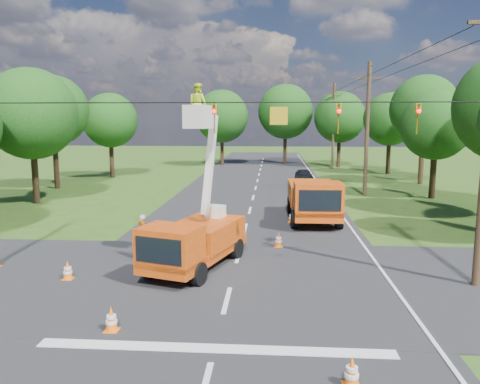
# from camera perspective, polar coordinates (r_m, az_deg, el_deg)

# --- Properties ---
(ground) EXTENTS (140.00, 140.00, 0.00)m
(ground) POSITION_cam_1_polar(r_m,az_deg,el_deg) (34.59, 1.61, -0.76)
(ground) COLOR #304E17
(ground) RESTS_ON ground
(road_main) EXTENTS (12.00, 100.00, 0.06)m
(road_main) POSITION_cam_1_polar(r_m,az_deg,el_deg) (34.59, 1.61, -0.76)
(road_main) COLOR black
(road_main) RESTS_ON ground
(road_cross) EXTENTS (56.00, 10.00, 0.07)m
(road_cross) POSITION_cam_1_polar(r_m,az_deg,el_deg) (17.12, -0.95, -10.70)
(road_cross) COLOR black
(road_cross) RESTS_ON ground
(stop_bar) EXTENTS (9.00, 0.45, 0.02)m
(stop_bar) POSITION_cam_1_polar(r_m,az_deg,el_deg) (12.37, -3.13, -18.71)
(stop_bar) COLOR silver
(stop_bar) RESTS_ON ground
(edge_line) EXTENTS (0.12, 90.00, 0.02)m
(edge_line) POSITION_cam_1_polar(r_m,az_deg,el_deg) (34.82, 10.86, -0.85)
(edge_line) COLOR silver
(edge_line) RESTS_ON ground
(bucket_truck) EXTENTS (3.61, 5.86, 7.08)m
(bucket_truck) POSITION_cam_1_polar(r_m,az_deg,el_deg) (18.00, -5.56, -4.80)
(bucket_truck) COLOR #DF4D0F
(bucket_truck) RESTS_ON ground
(second_truck) EXTENTS (2.78, 6.76, 2.51)m
(second_truck) POSITION_cam_1_polar(r_m,az_deg,el_deg) (26.77, 8.96, -0.82)
(second_truck) COLOR #DF4D0F
(second_truck) RESTS_ON ground
(ground_worker) EXTENTS (0.75, 0.63, 1.76)m
(ground_worker) POSITION_cam_1_polar(r_m,az_deg,el_deg) (19.63, -11.68, -5.66)
(ground_worker) COLOR #ED5A14
(ground_worker) RESTS_ON ground
(distant_car) EXTENTS (1.74, 3.76, 1.25)m
(distant_car) POSITION_cam_1_polar(r_m,az_deg,el_deg) (43.69, 7.82, 1.98)
(distant_car) COLOR black
(distant_car) RESTS_ON ground
(traffic_cone_0) EXTENTS (0.38, 0.38, 0.71)m
(traffic_cone_0) POSITION_cam_1_polar(r_m,az_deg,el_deg) (13.58, -15.41, -14.74)
(traffic_cone_0) COLOR orange
(traffic_cone_0) RESTS_ON ground
(traffic_cone_1) EXTENTS (0.38, 0.38, 0.71)m
(traffic_cone_1) POSITION_cam_1_polar(r_m,az_deg,el_deg) (10.99, 13.46, -20.58)
(traffic_cone_1) COLOR orange
(traffic_cone_1) RESTS_ON ground
(traffic_cone_2) EXTENTS (0.38, 0.38, 0.71)m
(traffic_cone_2) POSITION_cam_1_polar(r_m,az_deg,el_deg) (21.29, 4.73, -5.82)
(traffic_cone_2) COLOR orange
(traffic_cone_2) RESTS_ON ground
(traffic_cone_3) EXTENTS (0.38, 0.38, 0.71)m
(traffic_cone_3) POSITION_cam_1_polar(r_m,az_deg,el_deg) (26.33, 6.30, -3.02)
(traffic_cone_3) COLOR orange
(traffic_cone_3) RESTS_ON ground
(traffic_cone_4) EXTENTS (0.38, 0.38, 0.71)m
(traffic_cone_4) POSITION_cam_1_polar(r_m,az_deg,el_deg) (18.13, -20.26, -8.95)
(traffic_cone_4) COLOR orange
(traffic_cone_4) RESTS_ON ground
(traffic_cone_7) EXTENTS (0.38, 0.38, 0.71)m
(traffic_cone_7) POSITION_cam_1_polar(r_m,az_deg,el_deg) (31.93, 7.36, -0.97)
(traffic_cone_7) COLOR orange
(traffic_cone_7) RESTS_ON ground
(pole_right_mid) EXTENTS (1.80, 0.30, 10.00)m
(pole_right_mid) POSITION_cam_1_polar(r_m,az_deg,el_deg) (36.79, 15.25, 7.50)
(pole_right_mid) COLOR #4C3823
(pole_right_mid) RESTS_ON ground
(pole_right_far) EXTENTS (1.80, 0.30, 10.00)m
(pole_right_far) POSITION_cam_1_polar(r_m,az_deg,el_deg) (56.54, 11.31, 7.96)
(pole_right_far) COLOR #4C3823
(pole_right_far) RESTS_ON ground
(signal_span) EXTENTS (18.00, 0.29, 1.07)m
(signal_span) POSITION_cam_1_polar(r_m,az_deg,el_deg) (16.10, 7.01, 9.31)
(signal_span) COLOR black
(signal_span) RESTS_ON ground
(tree_left_d) EXTENTS (6.20, 6.20, 9.24)m
(tree_left_d) POSITION_cam_1_polar(r_m,az_deg,el_deg) (35.15, -24.12, 8.67)
(tree_left_d) COLOR #382616
(tree_left_d) RESTS_ON ground
(tree_left_e) EXTENTS (5.80, 5.80, 9.41)m
(tree_left_e) POSITION_cam_1_polar(r_m,az_deg,el_deg) (42.22, -21.84, 9.19)
(tree_left_e) COLOR #382616
(tree_left_e) RESTS_ON ground
(tree_left_f) EXTENTS (5.40, 5.40, 8.40)m
(tree_left_f) POSITION_cam_1_polar(r_m,az_deg,el_deg) (48.85, -15.55, 8.40)
(tree_left_f) COLOR #382616
(tree_left_f) RESTS_ON ground
(tree_right_c) EXTENTS (5.00, 5.00, 7.83)m
(tree_right_c) POSITION_cam_1_polar(r_m,az_deg,el_deg) (37.02, 22.77, 7.46)
(tree_right_c) COLOR #382616
(tree_right_c) RESTS_ON ground
(tree_right_d) EXTENTS (6.00, 6.00, 9.70)m
(tree_right_d) POSITION_cam_1_polar(r_m,az_deg,el_deg) (45.13, 21.56, 9.37)
(tree_right_d) COLOR #382616
(tree_right_d) RESTS_ON ground
(tree_right_e) EXTENTS (5.60, 5.60, 8.63)m
(tree_right_e) POSITION_cam_1_polar(r_m,az_deg,el_deg) (52.57, 17.83, 8.44)
(tree_right_e) COLOR #382616
(tree_right_e) RESTS_ON ground
(tree_far_a) EXTENTS (6.60, 6.60, 9.50)m
(tree_far_a) POSITION_cam_1_polar(r_m,az_deg,el_deg) (59.44, -2.22, 9.19)
(tree_far_a) COLOR #382616
(tree_far_a) RESTS_ON ground
(tree_far_b) EXTENTS (7.00, 7.00, 10.32)m
(tree_far_b) POSITION_cam_1_polar(r_m,az_deg,el_deg) (61.12, 5.57, 9.73)
(tree_far_b) COLOR #382616
(tree_far_b) RESTS_ON ground
(tree_far_c) EXTENTS (6.20, 6.20, 9.18)m
(tree_far_c) POSITION_cam_1_polar(r_m,az_deg,el_deg) (58.65, 12.07, 8.89)
(tree_far_c) COLOR #382616
(tree_far_c) RESTS_ON ground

